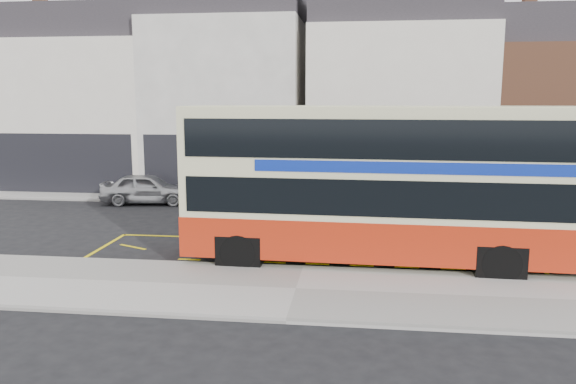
# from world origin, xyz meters

# --- Properties ---
(ground) EXTENTS (120.00, 120.00, 0.00)m
(ground) POSITION_xyz_m (0.00, 0.00, 0.00)
(ground) COLOR black
(ground) RESTS_ON ground
(pavement) EXTENTS (40.00, 4.00, 0.15)m
(pavement) POSITION_xyz_m (0.00, -2.30, 0.07)
(pavement) COLOR #A4A09B
(pavement) RESTS_ON ground
(kerb) EXTENTS (40.00, 0.15, 0.15)m
(kerb) POSITION_xyz_m (0.00, -0.38, 0.07)
(kerb) COLOR gray
(kerb) RESTS_ON ground
(far_pavement) EXTENTS (50.00, 3.00, 0.15)m
(far_pavement) POSITION_xyz_m (0.00, 11.00, 0.07)
(far_pavement) COLOR #A4A09B
(far_pavement) RESTS_ON ground
(road_markings) EXTENTS (14.00, 3.40, 0.01)m
(road_markings) POSITION_xyz_m (0.00, 1.60, 0.01)
(road_markings) COLOR yellow
(road_markings) RESTS_ON ground
(terrace_far_left) EXTENTS (8.00, 8.01, 10.80)m
(terrace_far_left) POSITION_xyz_m (-13.50, 14.99, 4.82)
(terrace_far_left) COLOR silver
(terrace_far_left) RESTS_ON ground
(terrace_left) EXTENTS (8.00, 8.01, 11.80)m
(terrace_left) POSITION_xyz_m (-5.50, 14.99, 5.32)
(terrace_left) COLOR silver
(terrace_left) RESTS_ON ground
(terrace_green_shop) EXTENTS (9.00, 8.01, 11.30)m
(terrace_green_shop) POSITION_xyz_m (3.50, 14.99, 5.07)
(terrace_green_shop) COLOR silver
(terrace_green_shop) RESTS_ON ground
(terrace_right) EXTENTS (9.00, 8.01, 10.30)m
(terrace_right) POSITION_xyz_m (12.50, 14.99, 4.57)
(terrace_right) COLOR #92563A
(terrace_right) RESTS_ON ground
(double_decker_bus) EXTENTS (12.01, 3.10, 4.77)m
(double_decker_bus) POSITION_xyz_m (2.40, 0.60, 2.51)
(double_decker_bus) COLOR beige
(double_decker_bus) RESTS_ON ground
(bus_stop_post) EXTENTS (0.72, 0.13, 2.90)m
(bus_stop_post) POSITION_xyz_m (-1.99, -0.40, 1.90)
(bus_stop_post) COLOR black
(bus_stop_post) RESTS_ON pavement
(car_silver) EXTENTS (4.47, 2.23, 1.46)m
(car_silver) POSITION_xyz_m (-8.42, 9.30, 0.73)
(car_silver) COLOR #ADAEB2
(car_silver) RESTS_ON ground
(car_grey) EXTENTS (4.40, 1.87, 1.41)m
(car_grey) POSITION_xyz_m (-3.51, 9.69, 0.70)
(car_grey) COLOR #474B4F
(car_grey) RESTS_ON ground
(car_white) EXTENTS (4.66, 2.62, 1.28)m
(car_white) POSITION_xyz_m (10.87, 9.38, 0.64)
(car_white) COLOR silver
(car_white) RESTS_ON ground
(street_tree_right) EXTENTS (2.66, 2.66, 5.75)m
(street_tree_right) POSITION_xyz_m (6.73, 11.32, 3.92)
(street_tree_right) COLOR #322616
(street_tree_right) RESTS_ON ground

